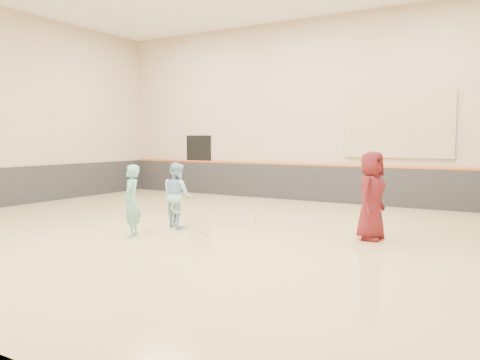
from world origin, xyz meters
The scene contains 14 objects.
room centered at (0.00, 0.00, 0.81)m, with size 15.04×12.04×6.22m.
wainscot_back centered at (0.00, 5.97, 0.60)m, with size 14.90×0.04×1.20m, color #232326.
wainscot_left centered at (-7.47, 0.00, 0.60)m, with size 0.04×11.90×1.20m, color #232326.
accent_stripe centered at (0.00, 5.96, 1.22)m, with size 14.90×0.03×0.06m, color #D85914.
acoustic_panel centered at (2.80, 5.95, 2.50)m, with size 3.20×0.08×2.00m, color tan.
doorway centered at (-4.50, 5.98, 1.10)m, with size 1.10×0.05×2.20m, color black.
girl centered at (-1.07, -1.31, 0.76)m, with size 0.56×0.37×1.53m, color #67B3A5.
instructor centered at (-0.91, 0.04, 0.76)m, with size 0.74×0.58×1.52m, color #9ACAEE.
young_man centered at (3.36, 0.97, 0.91)m, with size 0.89×0.58×1.82m, color #5B151B.
held_racket centered at (-0.64, -0.30, 0.55)m, with size 0.38×0.38×0.60m, color #AAC32A, non-canonical shape.
spare_racket centered at (0.12, 1.90, 0.04)m, with size 0.66×0.66×0.07m, color #C3D02D, non-canonical shape.
ball_under_racket centered at (-0.05, -0.24, 0.03)m, with size 0.07×0.07×0.07m, color #B4D130.
ball_in_hand centered at (3.47, 0.81, 1.17)m, with size 0.07×0.07×0.07m, color #D2E435.
ball_beside_spare centered at (0.58, 3.60, 0.03)m, with size 0.07×0.07×0.07m, color #BDD631.
Camera 1 is at (5.83, -8.57, 2.06)m, focal length 35.00 mm.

